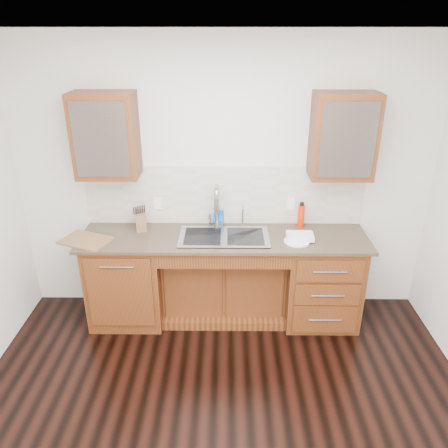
{
  "coord_description": "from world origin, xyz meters",
  "views": [
    {
      "loc": [
        0.04,
        -2.25,
        2.71
      ],
      "look_at": [
        0.0,
        1.4,
        1.05
      ],
      "focal_mm": 35.0,
      "sensor_mm": 36.0,
      "label": 1
    }
  ],
  "objects_px": {
    "water_bottle": "(301,217)",
    "cutting_board": "(86,240)",
    "plate": "(297,241)",
    "soap_bottle": "(219,215)",
    "knife_block": "(141,221)"
  },
  "relations": [
    {
      "from": "plate",
      "to": "cutting_board",
      "type": "xyz_separation_m",
      "value": [
        -1.93,
        -0.01,
        0.0
      ]
    },
    {
      "from": "soap_bottle",
      "to": "water_bottle",
      "type": "height_order",
      "value": "water_bottle"
    },
    {
      "from": "soap_bottle",
      "to": "water_bottle",
      "type": "relative_size",
      "value": 0.88
    },
    {
      "from": "soap_bottle",
      "to": "water_bottle",
      "type": "distance_m",
      "value": 0.8
    },
    {
      "from": "plate",
      "to": "knife_block",
      "type": "height_order",
      "value": "knife_block"
    },
    {
      "from": "cutting_board",
      "to": "knife_block",
      "type": "bearing_deg",
      "value": 30.07
    },
    {
      "from": "knife_block",
      "to": "cutting_board",
      "type": "bearing_deg",
      "value": -162.41
    },
    {
      "from": "plate",
      "to": "cutting_board",
      "type": "relative_size",
      "value": 0.54
    },
    {
      "from": "water_bottle",
      "to": "cutting_board",
      "type": "xyz_separation_m",
      "value": [
        -2.01,
        -0.32,
        -0.11
      ]
    },
    {
      "from": "water_bottle",
      "to": "plate",
      "type": "xyz_separation_m",
      "value": [
        -0.08,
        -0.32,
        -0.11
      ]
    },
    {
      "from": "soap_bottle",
      "to": "plate",
      "type": "bearing_deg",
      "value": -21.38
    },
    {
      "from": "soap_bottle",
      "to": "knife_block",
      "type": "height_order",
      "value": "soap_bottle"
    },
    {
      "from": "water_bottle",
      "to": "cutting_board",
      "type": "distance_m",
      "value": 2.04
    },
    {
      "from": "soap_bottle",
      "to": "plate",
      "type": "relative_size",
      "value": 0.88
    },
    {
      "from": "knife_block",
      "to": "cutting_board",
      "type": "distance_m",
      "value": 0.54
    }
  ]
}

